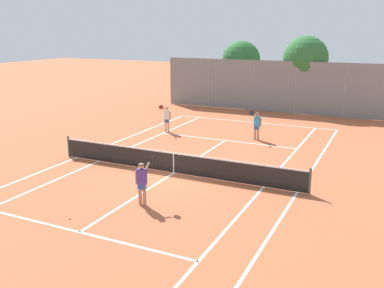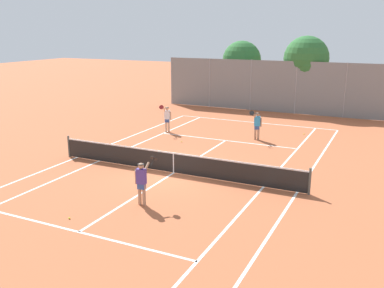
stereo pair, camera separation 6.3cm
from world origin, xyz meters
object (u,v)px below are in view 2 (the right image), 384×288
(player_far_right, at_px, (257,124))
(tree_behind_left, at_px, (242,61))
(player_near_side, at_px, (142,181))
(loose_tennis_ball_1, at_px, (182,142))
(tennis_net, at_px, (174,162))
(loose_tennis_ball_3, at_px, (304,134))
(player_far_left, at_px, (167,117))
(loose_tennis_ball_0, at_px, (69,218))
(tree_behind_right, at_px, (307,60))

(player_far_right, relative_size, tree_behind_left, 0.33)
(player_near_side, distance_m, loose_tennis_ball_1, 9.07)
(tennis_net, relative_size, player_far_right, 6.76)
(player_near_side, bearing_deg, loose_tennis_ball_1, 107.77)
(player_far_right, height_order, loose_tennis_ball_1, player_far_right)
(player_far_right, bearing_deg, tennis_net, -101.89)
(loose_tennis_ball_3, bearing_deg, player_near_side, -103.12)
(player_near_side, xyz_separation_m, player_far_left, (-4.71, 10.46, 0.00))
(loose_tennis_ball_3, bearing_deg, player_far_right, -132.03)
(player_far_left, height_order, player_far_right, same)
(loose_tennis_ball_0, xyz_separation_m, loose_tennis_ball_1, (-1.18, 10.73, 0.00))
(loose_tennis_ball_3, bearing_deg, tree_behind_left, 128.41)
(loose_tennis_ball_1, relative_size, tree_behind_right, 0.01)
(player_near_side, distance_m, loose_tennis_ball_0, 2.79)
(tennis_net, xyz_separation_m, loose_tennis_ball_0, (-0.93, -5.78, -0.48))
(loose_tennis_ball_0, distance_m, tree_behind_right, 24.00)
(tree_behind_left, bearing_deg, tennis_net, -79.68)
(player_near_side, distance_m, tree_behind_right, 21.61)
(player_far_left, relative_size, player_far_right, 1.00)
(player_far_right, xyz_separation_m, tree_behind_left, (-5.01, 11.62, 2.68))
(player_far_right, bearing_deg, tree_behind_left, 113.32)
(tree_behind_right, bearing_deg, loose_tennis_ball_3, -78.31)
(player_far_left, relative_size, tree_behind_right, 0.31)
(loose_tennis_ball_1, xyz_separation_m, tree_behind_left, (-1.34, 14.03, 3.58))
(tennis_net, bearing_deg, tree_behind_left, 100.32)
(tennis_net, height_order, player_near_side, player_near_side)
(player_near_side, relative_size, tree_behind_right, 0.31)
(player_near_side, distance_m, tree_behind_left, 23.15)
(player_near_side, xyz_separation_m, tree_behind_left, (-4.10, 22.63, 2.68))
(loose_tennis_ball_1, height_order, loose_tennis_ball_3, same)
(player_near_side, relative_size, loose_tennis_ball_0, 26.88)
(loose_tennis_ball_0, height_order, tree_behind_right, tree_behind_right)
(player_far_right, distance_m, loose_tennis_ball_1, 4.48)
(player_far_right, relative_size, tree_behind_right, 0.31)
(player_near_side, bearing_deg, loose_tennis_ball_3, 76.88)
(tennis_net, distance_m, player_far_right, 7.53)
(tennis_net, relative_size, tree_behind_left, 2.26)
(loose_tennis_ball_1, distance_m, loose_tennis_ball_3, 7.67)
(tree_behind_left, bearing_deg, player_near_side, -79.73)
(player_near_side, relative_size, tree_behind_left, 0.33)
(player_far_left, bearing_deg, loose_tennis_ball_3, 21.09)
(loose_tennis_ball_1, bearing_deg, tree_behind_left, 95.47)
(loose_tennis_ball_1, bearing_deg, player_near_side, -72.23)
(player_far_right, distance_m, tree_behind_left, 12.93)
(loose_tennis_ball_1, bearing_deg, player_far_left, 136.31)
(player_near_side, xyz_separation_m, tree_behind_right, (1.52, 21.35, 2.99))
(player_far_right, distance_m, tree_behind_right, 10.78)
(tennis_net, distance_m, loose_tennis_ball_3, 10.56)
(player_near_side, distance_m, player_far_right, 11.05)
(loose_tennis_ball_0, relative_size, loose_tennis_ball_1, 1.00)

